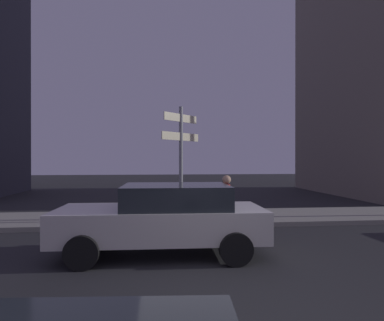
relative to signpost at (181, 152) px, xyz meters
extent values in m
plane|color=#232326|center=(0.32, -5.91, -2.24)|extent=(80.00, 80.00, 0.00)
cube|color=gray|center=(0.32, 0.74, -2.17)|extent=(40.00, 2.74, 0.14)
cylinder|color=gray|center=(0.00, 0.00, -0.34)|extent=(0.12, 0.12, 3.51)
cube|color=beige|center=(0.00, 0.00, 1.06)|extent=(1.08, 1.08, 0.24)
cube|color=beige|center=(0.00, 0.00, 0.48)|extent=(1.21, 1.21, 0.24)
cube|color=beige|center=(-0.65, -3.15, -1.57)|extent=(4.36, 1.87, 0.64)
cube|color=#23282D|center=(-0.33, -3.16, -1.00)|extent=(2.25, 1.67, 0.48)
cylinder|color=black|center=(-2.09, -4.00, -1.92)|extent=(0.65, 0.24, 0.64)
cylinder|color=black|center=(-2.05, -2.24, -1.92)|extent=(0.65, 0.24, 0.64)
cylinder|color=black|center=(0.76, -4.07, -1.92)|extent=(0.65, 0.24, 0.64)
cylinder|color=black|center=(0.80, -2.30, -1.92)|extent=(0.65, 0.24, 0.64)
sphere|color=#F9EFCC|center=(-2.84, -3.70, -1.57)|extent=(0.16, 0.16, 0.16)
sphere|color=#F9EFCC|center=(-2.81, -2.50, -1.57)|extent=(0.16, 0.16, 0.16)
torus|color=black|center=(0.40, -1.79, -1.88)|extent=(0.72, 0.12, 0.72)
torus|color=black|center=(1.50, -1.88, -1.88)|extent=(0.72, 0.12, 0.72)
cylinder|color=black|center=(0.95, -1.84, -1.63)|extent=(1.00, 0.13, 0.04)
cylinder|color=maroon|center=(1.05, -1.85, -1.15)|extent=(0.48, 0.36, 0.61)
sphere|color=tan|center=(1.05, -1.85, -0.74)|extent=(0.22, 0.22, 0.22)
cylinder|color=black|center=(0.99, -1.93, -1.66)|extent=(0.35, 0.15, 0.55)
cylinder|color=black|center=(1.01, -1.75, -1.66)|extent=(0.35, 0.15, 0.55)
camera|label=1|loc=(-0.71, -10.20, -0.22)|focal=31.00mm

